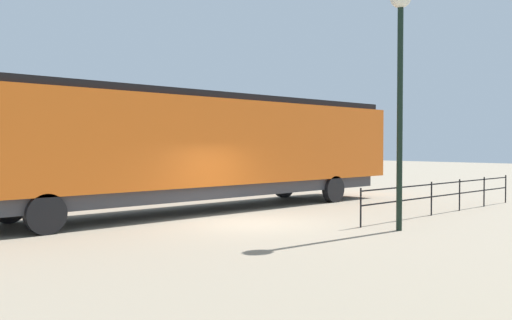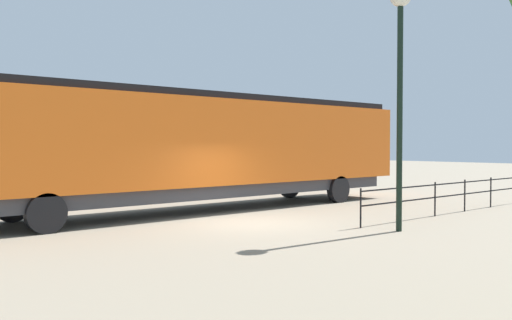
{
  "view_description": "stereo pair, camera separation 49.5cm",
  "coord_description": "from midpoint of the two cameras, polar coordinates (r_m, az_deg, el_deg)",
  "views": [
    {
      "loc": [
        12.26,
        -11.13,
        2.39
      ],
      "look_at": [
        0.34,
        -0.08,
        1.94
      ],
      "focal_mm": 38.28,
      "sensor_mm": 36.0,
      "label": 1
    },
    {
      "loc": [
        12.59,
        -10.76,
        2.39
      ],
      "look_at": [
        0.34,
        -0.08,
        1.94
      ],
      "focal_mm": 38.28,
      "sensor_mm": 36.0,
      "label": 2
    }
  ],
  "objects": [
    {
      "name": "ground_plane",
      "position": [
        16.73,
        0.28,
        -6.62
      ],
      "size": [
        120.0,
        120.0,
        0.0
      ],
      "primitive_type": "plane",
      "color": "gray"
    },
    {
      "name": "lamp_post",
      "position": [
        15.81,
        15.72,
        11.21
      ],
      "size": [
        0.6,
        0.6,
        6.76
      ],
      "color": "black",
      "rests_on": "ground_plane"
    },
    {
      "name": "platform_fence",
      "position": [
        20.15,
        20.32,
        -3.18
      ],
      "size": [
        0.05,
        9.97,
        1.14
      ],
      "color": "black",
      "rests_on": "ground_plane"
    },
    {
      "name": "locomotive",
      "position": [
        20.08,
        -3.86,
        1.51
      ],
      "size": [
        3.17,
        18.79,
        4.21
      ],
      "color": "orange",
      "rests_on": "ground_plane"
    }
  ]
}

